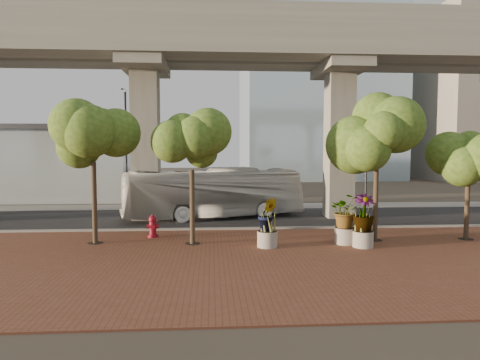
{
  "coord_description": "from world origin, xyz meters",
  "views": [
    {
      "loc": [
        -2.0,
        -24.42,
        4.26
      ],
      "look_at": [
        -0.34,
        0.5,
        2.52
      ],
      "focal_mm": 32.0,
      "sensor_mm": 36.0,
      "label": 1
    }
  ],
  "objects": [
    {
      "name": "brick_plaza",
      "position": [
        0.0,
        -8.0,
        0.03
      ],
      "size": [
        70.0,
        13.0,
        0.06
      ],
      "primitive_type": "cube",
      "color": "brown",
      "rests_on": "ground"
    },
    {
      "name": "planter_right",
      "position": [
        4.55,
        -6.5,
        1.46
      ],
      "size": [
        2.16,
        2.16,
        2.31
      ],
      "color": "gray",
      "rests_on": "ground"
    },
    {
      "name": "street_tree_near_west",
      "position": [
        -2.88,
        -5.35,
        4.37
      ],
      "size": [
        3.4,
        3.4,
        5.87
      ],
      "color": "#463628",
      "rests_on": "ground"
    },
    {
      "name": "curb_strip",
      "position": [
        0.0,
        -2.0,
        0.08
      ],
      "size": [
        70.0,
        0.25,
        0.16
      ],
      "primitive_type": "cube",
      "color": "gray",
      "rests_on": "ground"
    },
    {
      "name": "planter_left",
      "position": [
        0.4,
        -6.2,
        1.37
      ],
      "size": [
        1.97,
        1.97,
        2.16
      ],
      "color": "gray",
      "rests_on": "ground"
    },
    {
      "name": "street_tree_near_east",
      "position": [
        5.6,
        -5.15,
        4.95
      ],
      "size": [
        4.23,
        4.23,
        6.83
      ],
      "color": "#463628",
      "rests_on": "ground"
    },
    {
      "name": "streetlamp_west",
      "position": [
        -8.23,
        7.22,
        4.99
      ],
      "size": [
        0.42,
        1.24,
        8.54
      ],
      "color": "#313136",
      "rests_on": "ground"
    },
    {
      "name": "transit_bus",
      "position": [
        -1.9,
        2.14,
        1.56
      ],
      "size": [
        11.52,
        5.32,
        3.13
      ],
      "primitive_type": "imported",
      "rotation": [
        0.0,
        0.0,
        1.82
      ],
      "color": "silver",
      "rests_on": "ground"
    },
    {
      "name": "far_sidewalk",
      "position": [
        0.0,
        7.5,
        0.03
      ],
      "size": [
        90.0,
        3.0,
        0.06
      ],
      "primitive_type": "cube",
      "color": "gray",
      "rests_on": "ground"
    },
    {
      "name": "fire_hydrant",
      "position": [
        -4.86,
        -3.73,
        0.59
      ],
      "size": [
        0.55,
        0.5,
        1.11
      ],
      "color": "maroon",
      "rests_on": "ground"
    },
    {
      "name": "transit_viaduct",
      "position": [
        0.0,
        2.0,
        7.29
      ],
      "size": [
        72.0,
        5.6,
        12.4
      ],
      "color": "gray",
      "rests_on": "ground"
    },
    {
      "name": "street_tree_far_west",
      "position": [
        -7.28,
        -4.93,
        4.84
      ],
      "size": [
        3.79,
        3.79,
        6.53
      ],
      "color": "#463628",
      "rests_on": "ground"
    },
    {
      "name": "street_tree_far_east",
      "position": [
        10.01,
        -5.2,
        4.1
      ],
      "size": [
        3.41,
        3.41,
        5.61
      ],
      "color": "#463628",
      "rests_on": "ground"
    },
    {
      "name": "ground",
      "position": [
        0.0,
        0.0,
        0.0
      ],
      "size": [
        160.0,
        160.0,
        0.0
      ],
      "primitive_type": "plane",
      "color": "#393329",
      "rests_on": "ground"
    },
    {
      "name": "streetlamp_east",
      "position": [
        9.49,
        6.56,
        4.85
      ],
      "size": [
        0.41,
        1.2,
        8.3
      ],
      "color": "#2C2D31",
      "rests_on": "ground"
    },
    {
      "name": "planter_front",
      "position": [
        3.97,
        -5.81,
        1.44
      ],
      "size": [
        2.07,
        2.07,
        2.28
      ],
      "color": "#ABA59A",
      "rests_on": "ground"
    },
    {
      "name": "station_pavilion",
      "position": [
        -20.0,
        16.0,
        3.22
      ],
      "size": [
        23.0,
        13.0,
        6.3
      ],
      "color": "silver",
      "rests_on": "ground"
    },
    {
      "name": "asphalt_road",
      "position": [
        0.0,
        2.0,
        0.02
      ],
      "size": [
        90.0,
        8.0,
        0.04
      ],
      "primitive_type": "cube",
      "color": "black",
      "rests_on": "ground"
    }
  ]
}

